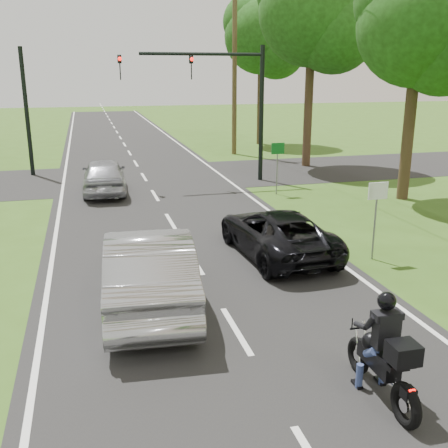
{
  "coord_description": "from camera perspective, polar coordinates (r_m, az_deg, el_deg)",
  "views": [
    {
      "loc": [
        -2.59,
        -8.9,
        4.9
      ],
      "look_at": [
        0.55,
        3.0,
        1.3
      ],
      "focal_mm": 42.0,
      "sensor_mm": 36.0,
      "label": 1
    }
  ],
  "objects": [
    {
      "name": "tree_row_e",
      "position": [
        36.77,
        4.67,
        19.27
      ],
      "size": [
        5.28,
        5.12,
        9.61
      ],
      "color": "#332316",
      "rests_on": "ground"
    },
    {
      "name": "sign_green",
      "position": [
        21.5,
        5.85,
        7.39
      ],
      "size": [
        0.55,
        0.07,
        2.12
      ],
      "color": "slate",
      "rests_on": "ground"
    },
    {
      "name": "utility_pole_far",
      "position": [
        32.13,
        1.15,
        16.63
      ],
      "size": [
        1.6,
        0.28,
        10.0
      ],
      "color": "brown",
      "rests_on": "ground"
    },
    {
      "name": "silver_suv",
      "position": [
        22.33,
        -12.91,
        5.16
      ],
      "size": [
        1.88,
        4.35,
        1.46
      ],
      "primitive_type": "imported",
      "rotation": [
        0.0,
        0.0,
        3.1
      ],
      "color": "#A3A4AB",
      "rests_on": "road"
    },
    {
      "name": "traffic_signal",
      "position": [
        23.67,
        -0.27,
        14.46
      ],
      "size": [
        6.38,
        0.44,
        6.0
      ],
      "color": "black",
      "rests_on": "ground"
    },
    {
      "name": "cross_road",
      "position": [
        25.51,
        -8.7,
        5.06
      ],
      "size": [
        60.0,
        7.0,
        0.01
      ],
      "primitive_type": "cube",
      "color": "black",
      "rests_on": "ground"
    },
    {
      "name": "silver_sedan",
      "position": [
        11.37,
        -8.19,
        -4.75
      ],
      "size": [
        2.16,
        5.2,
        1.67
      ],
      "primitive_type": "imported",
      "rotation": [
        0.0,
        0.0,
        3.06
      ],
      "color": "#A6A7AB",
      "rests_on": "road"
    },
    {
      "name": "tree_row_c",
      "position": [
        21.62,
        21.26,
        18.81
      ],
      "size": [
        4.8,
        4.65,
        8.76
      ],
      "color": "#332316",
      "rests_on": "ground"
    },
    {
      "name": "ground",
      "position": [
        10.49,
        1.32,
        -11.56
      ],
      "size": [
        140.0,
        140.0,
        0.0
      ],
      "primitive_type": "plane",
      "color": "#345417",
      "rests_on": "ground"
    },
    {
      "name": "motorcycle_rider",
      "position": [
        8.58,
        17.09,
        -13.81
      ],
      "size": [
        0.58,
        2.07,
        1.78
      ],
      "rotation": [
        0.0,
        0.0,
        -0.01
      ],
      "color": "black",
      "rests_on": "ground"
    },
    {
      "name": "tree_row_d",
      "position": [
        28.31,
        10.4,
        21.19
      ],
      "size": [
        5.76,
        5.58,
        10.45
      ],
      "color": "#332316",
      "rests_on": "ground"
    },
    {
      "name": "dark_suv",
      "position": [
        14.44,
        5.74,
        -0.91
      ],
      "size": [
        2.4,
        4.69,
        1.27
      ],
      "primitive_type": "imported",
      "rotation": [
        0.0,
        0.0,
        3.21
      ],
      "color": "black",
      "rests_on": "road"
    },
    {
      "name": "signal_pole_far",
      "position": [
        27.09,
        -20.68,
        11.27
      ],
      "size": [
        0.2,
        0.2,
        6.0
      ],
      "primitive_type": "cylinder",
      "color": "black",
      "rests_on": "ground"
    },
    {
      "name": "sign_white",
      "position": [
        14.33,
        16.32,
        2.31
      ],
      "size": [
        0.55,
        0.07,
        2.12
      ],
      "color": "slate",
      "rests_on": "ground"
    },
    {
      "name": "road",
      "position": [
        19.7,
        -6.75,
        1.8
      ],
      "size": [
        8.0,
        100.0,
        0.01
      ],
      "primitive_type": "cube",
      "color": "black",
      "rests_on": "ground"
    }
  ]
}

